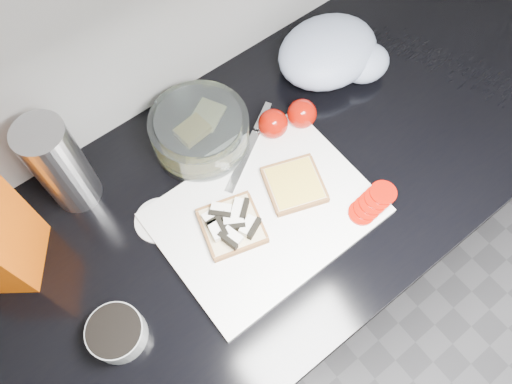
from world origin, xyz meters
TOP-DOWN VIEW (x-y plane):
  - base_cabinet at (0.00, 1.20)m, footprint 3.50×0.60m
  - countertop at (0.00, 1.20)m, footprint 3.50×0.64m
  - cutting_board at (0.02, 1.15)m, footprint 0.40×0.30m
  - bread_left at (-0.05, 1.16)m, footprint 0.14×0.14m
  - bread_right at (0.10, 1.16)m, footprint 0.14×0.14m
  - tomato_slices at (0.19, 1.04)m, footprint 0.12×0.07m
  - knife at (0.11, 1.30)m, footprint 0.20×0.13m
  - seed_tub at (-0.32, 1.12)m, footprint 0.10×0.10m
  - tub_lid at (-0.15, 1.26)m, footprint 0.12×0.12m
  - glass_bowl at (0.02, 1.36)m, footprint 0.20×0.20m
  - steel_canister at (-0.24, 1.41)m, footprint 0.09×0.09m
  - grocery_bag at (0.36, 1.34)m, footprint 0.24×0.21m
  - whole_tomatoes at (0.18, 1.28)m, footprint 0.12×0.08m

SIDE VIEW (x-z plane):
  - base_cabinet at x=0.00m, z-range 0.00..0.86m
  - countertop at x=0.00m, z-range 0.86..0.90m
  - tub_lid at x=-0.15m, z-range 0.90..0.91m
  - cutting_board at x=0.02m, z-range 0.90..0.91m
  - knife at x=0.11m, z-range 0.91..0.92m
  - bread_right at x=0.10m, z-range 0.91..0.93m
  - tomato_slices at x=0.19m, z-range 0.91..0.93m
  - bread_left at x=-0.05m, z-range 0.91..0.94m
  - seed_tub at x=-0.32m, z-range 0.90..0.95m
  - whole_tomatoes at x=0.18m, z-range 0.90..0.96m
  - glass_bowl at x=0.02m, z-range 0.90..0.98m
  - grocery_bag at x=0.36m, z-range 0.90..1.00m
  - steel_canister at x=-0.24m, z-range 0.90..1.12m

